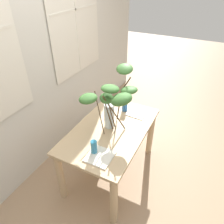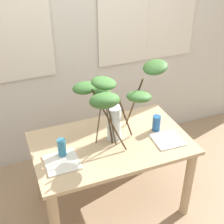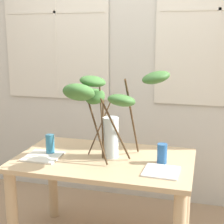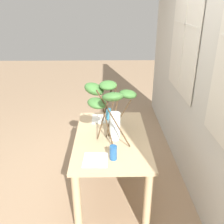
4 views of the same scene
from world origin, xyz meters
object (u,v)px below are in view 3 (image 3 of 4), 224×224
object	(u,v)px
drinking_glass_blue_left	(50,144)
dining_table	(104,176)
plate_square_left	(43,156)
plate_square_right	(161,171)
vase_with_branches	(105,102)
drinking_glass_blue_right	(162,154)

from	to	relation	value
drinking_glass_blue_left	dining_table	bearing A→B (deg)	3.81
plate_square_left	plate_square_right	bearing A→B (deg)	-3.19
dining_table	drinking_glass_blue_left	bearing A→B (deg)	-176.19
vase_with_branches	plate_square_right	xyz separation A→B (m)	(0.42, -0.13, -0.41)
drinking_glass_blue_right	plate_square_right	xyz separation A→B (m)	(0.02, -0.16, -0.06)
dining_table	drinking_glass_blue_right	distance (m)	0.46
drinking_glass_blue_right	plate_square_right	size ratio (longest dim) A/B	0.61
drinking_glass_blue_right	drinking_glass_blue_left	bearing A→B (deg)	-177.38
vase_with_branches	drinking_glass_blue_right	bearing A→B (deg)	4.73
vase_with_branches	drinking_glass_blue_left	xyz separation A→B (m)	(-0.42, -0.00, -0.34)
vase_with_branches	drinking_glass_blue_right	xyz separation A→B (m)	(0.40, 0.03, -0.34)
dining_table	plate_square_right	distance (m)	0.48
dining_table	drinking_glass_blue_right	size ratio (longest dim) A/B	9.15
plate_square_right	drinking_glass_blue_right	bearing A→B (deg)	96.39
dining_table	plate_square_left	size ratio (longest dim) A/B	5.08
drinking_glass_blue_right	vase_with_branches	bearing A→B (deg)	-175.27
dining_table	drinking_glass_blue_left	xyz separation A→B (m)	(-0.41, -0.03, 0.22)
plate_square_right	dining_table	bearing A→B (deg)	160.56
plate_square_left	plate_square_right	size ratio (longest dim) A/B	1.11
drinking_glass_blue_right	plate_square_left	distance (m)	0.85
drinking_glass_blue_left	plate_square_right	world-z (taller)	drinking_glass_blue_left
vase_with_branches	plate_square_left	world-z (taller)	vase_with_branches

